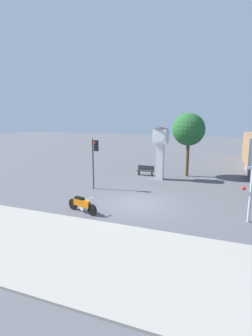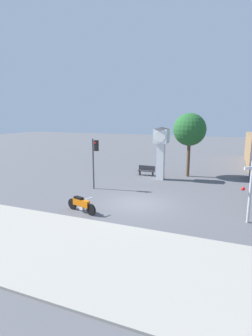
{
  "view_description": "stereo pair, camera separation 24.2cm",
  "coord_description": "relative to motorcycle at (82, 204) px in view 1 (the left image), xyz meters",
  "views": [
    {
      "loc": [
        5.13,
        -15.23,
        5.55
      ],
      "look_at": [
        -1.64,
        2.16,
        1.81
      ],
      "focal_mm": 28.0,
      "sensor_mm": 36.0,
      "label": 1
    },
    {
      "loc": [
        5.36,
        -15.14,
        5.55
      ],
      "look_at": [
        -1.64,
        2.16,
        1.81
      ],
      "focal_mm": 28.0,
      "sensor_mm": 36.0,
      "label": 2
    }
  ],
  "objects": [
    {
      "name": "ground_plane",
      "position": [
        2.52,
        2.63,
        -0.48
      ],
      "size": [
        120.0,
        120.0,
        0.0
      ],
      "primitive_type": "plane",
      "color": "#56565B"
    },
    {
      "name": "sidewalk_strip",
      "position": [
        2.52,
        -4.0,
        -0.43
      ],
      "size": [
        36.0,
        6.0,
        0.1
      ],
      "color": "#9E998E",
      "rests_on": "ground_plane"
    },
    {
      "name": "motorcycle",
      "position": [
        0.0,
        0.0,
        0.0
      ],
      "size": [
        2.2,
        0.81,
        1.0
      ],
      "rotation": [
        0.0,
        0.0,
        -0.29
      ],
      "color": "black",
      "rests_on": "ground_plane"
    },
    {
      "name": "clock_tower",
      "position": [
        2.22,
        9.59,
        2.6
      ],
      "size": [
        1.43,
        1.43,
        4.62
      ],
      "color": "white",
      "rests_on": "ground_plane"
    },
    {
      "name": "traffic_light",
      "position": [
        -1.64,
        4.73,
        2.19
      ],
      "size": [
        0.5,
        0.35,
        3.86
      ],
      "color": "#47474C",
      "rests_on": "ground_plane"
    },
    {
      "name": "railroad_crossing_signal",
      "position": [
        8.95,
        1.96,
        1.34
      ],
      "size": [
        0.9,
        0.82,
        3.31
      ],
      "color": "#B7B7BC",
      "rests_on": "ground_plane"
    },
    {
      "name": "street_tree",
      "position": [
        4.28,
        11.73,
        3.82
      ],
      "size": [
        2.94,
        2.94,
        5.8
      ],
      "color": "brown",
      "rests_on": "ground_plane"
    },
    {
      "name": "bench",
      "position": [
        0.6,
        10.63,
        0.01
      ],
      "size": [
        1.6,
        0.44,
        0.92
      ],
      "color": "#2D2D33",
      "rests_on": "ground_plane"
    }
  ]
}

